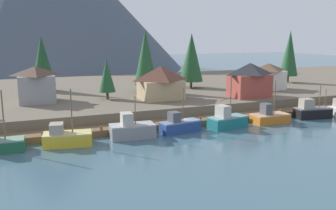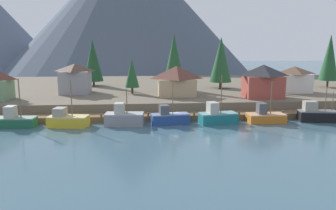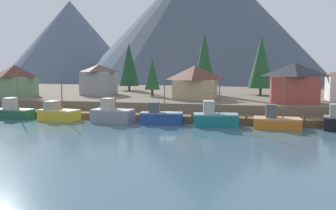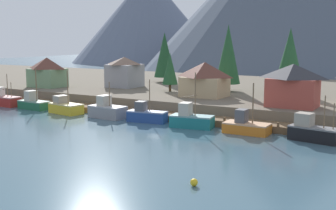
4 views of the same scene
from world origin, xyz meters
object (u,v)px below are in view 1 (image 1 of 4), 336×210
house_grey (36,84)px  house_tan (161,82)px  house_red (250,80)px  fishing_boat_grey (132,129)px  fishing_boat_teal (227,120)px  fishing_boat_yellow (66,137)px  fishing_boat_blue (180,125)px  conifer_mid_left (289,53)px  conifer_near_right (146,57)px  conifer_mid_right (107,75)px  fishing_boat_orange (269,117)px  conifer_back_left (191,57)px  fishing_boat_black (312,111)px  conifer_near_left (42,61)px  house_white (268,76)px

house_grey → house_tan: size_ratio=0.84×
house_grey → house_red: bearing=-14.2°
fishing_boat_grey → house_red: bearing=26.4°
fishing_boat_teal → fishing_boat_yellow: bearing=171.3°
house_grey → house_red: (39.15, -9.92, 0.10)m
fishing_boat_blue → conifer_mid_left: 50.66m
house_grey → house_tan: house_grey is taller
conifer_near_right → conifer_mid_right: (-9.85, -6.17, -2.85)m
fishing_boat_grey → fishing_boat_orange: size_ratio=0.91×
fishing_boat_blue → conifer_back_left: 32.08m
fishing_boat_grey → conifer_back_left: size_ratio=0.51×
fishing_boat_yellow → fishing_boat_orange: bearing=9.9°
fishing_boat_black → conifer_near_left: size_ratio=0.55×
house_white → conifer_near_right: 27.87m
conifer_mid_left → house_tan: bearing=-164.6°
fishing_boat_yellow → house_tan: (19.54, 15.64, 4.62)m
conifer_near_left → conifer_mid_left: bearing=-7.9°
house_white → fishing_boat_teal: bearing=-139.9°
conifer_mid_left → fishing_boat_blue: bearing=-148.4°
conifer_mid_left → conifer_mid_right: conifer_mid_left is taller
fishing_boat_yellow → conifer_near_left: bearing=99.7°
house_white → conifer_back_left: size_ratio=0.56×
fishing_boat_teal → fishing_boat_orange: size_ratio=1.15×
conifer_near_right → conifer_mid_left: conifer_near_right is taller
house_grey → conifer_back_left: 34.99m
fishing_boat_yellow → house_white: size_ratio=1.08×
fishing_boat_orange → conifer_mid_left: bearing=45.4°
house_white → conifer_mid_left: bearing=32.7°
fishing_boat_grey → house_tan: bearing=60.3°
house_white → house_red: size_ratio=0.91×
fishing_boat_orange → house_red: 12.50m
fishing_boat_blue → conifer_near_left: (-17.04, 34.42, 8.01)m
house_tan → house_red: bearing=-14.0°
house_white → conifer_mid_left: size_ratio=0.53×
house_red → conifer_near_left: (-37.01, 23.48, 3.19)m
house_tan → conifer_mid_right: bearing=158.6°
fishing_boat_orange → conifer_mid_right: size_ratio=0.92×
house_tan → house_grey: bearing=165.6°
conifer_mid_left → conifer_back_left: bearing=178.1°
fishing_boat_black → conifer_mid_left: 32.46m
house_white → conifer_mid_right: 36.48m
fishing_boat_teal → fishing_boat_orange: fishing_boat_teal is taller
fishing_boat_grey → house_red: house_red is taller
house_tan → house_white: (27.00, 2.79, -0.24)m
fishing_boat_teal → fishing_boat_orange: (8.48, 0.31, -0.25)m
conifer_near_right → conifer_mid_left: (39.24, 1.04, 0.12)m
house_white → house_red: bearing=-144.4°
conifer_mid_left → conifer_mid_right: bearing=-171.6°
fishing_boat_grey → fishing_boat_yellow: bearing=-174.4°
house_white → conifer_back_left: (-14.78, 9.03, 4.06)m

